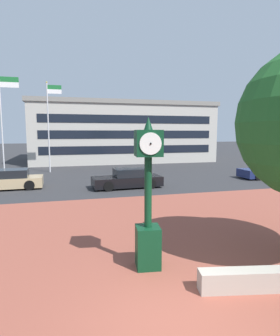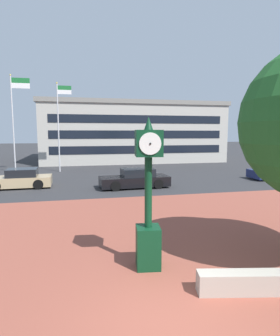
{
  "view_description": "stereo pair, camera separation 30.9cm",
  "coord_description": "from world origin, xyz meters",
  "px_view_note": "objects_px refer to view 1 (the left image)",
  "views": [
    {
      "loc": [
        -2.05,
        -4.68,
        3.65
      ],
      "look_at": [
        -0.22,
        2.25,
        2.75
      ],
      "focal_mm": 30.05,
      "sensor_mm": 36.0,
      "label": 1
    },
    {
      "loc": [
        -1.75,
        -4.75,
        3.65
      ],
      "look_at": [
        -0.22,
        2.25,
        2.75
      ],
      "focal_mm": 30.05,
      "sensor_mm": 36.0,
      "label": 2
    }
  ],
  "objects_px": {
    "flagpole_secondary": "(49,121)",
    "civic_building": "(118,132)",
    "car_street_far": "(266,171)",
    "car_street_mid": "(128,179)",
    "street_clock": "(148,202)",
    "flagpole_primary": "(3,115)",
    "car_street_near": "(10,180)"
  },
  "relations": [
    {
      "from": "car_street_far",
      "to": "flagpole_secondary",
      "type": "relative_size",
      "value": 0.51
    },
    {
      "from": "flagpole_primary",
      "to": "flagpole_secondary",
      "type": "xyz_separation_m",
      "value": [
        3.85,
        0.0,
        -0.49
      ]
    },
    {
      "from": "street_clock",
      "to": "flagpole_primary",
      "type": "height_order",
      "value": "flagpole_primary"
    },
    {
      "from": "car_street_far",
      "to": "civic_building",
      "type": "height_order",
      "value": "civic_building"
    },
    {
      "from": "street_clock",
      "to": "car_street_near",
      "type": "xyz_separation_m",
      "value": [
        -5.65,
        12.7,
        -1.25
      ]
    },
    {
      "from": "street_clock",
      "to": "car_street_mid",
      "type": "relative_size",
      "value": 0.87
    },
    {
      "from": "street_clock",
      "to": "flagpole_secondary",
      "type": "height_order",
      "value": "flagpole_secondary"
    },
    {
      "from": "car_street_far",
      "to": "civic_building",
      "type": "xyz_separation_m",
      "value": [
        -8.5,
        19.81,
        3.15
      ]
    },
    {
      "from": "flagpole_secondary",
      "to": "civic_building",
      "type": "bearing_deg",
      "value": 53.86
    },
    {
      "from": "street_clock",
      "to": "flagpole_primary",
      "type": "distance_m",
      "value": 21.83
    },
    {
      "from": "car_street_near",
      "to": "car_street_far",
      "type": "height_order",
      "value": "same"
    },
    {
      "from": "street_clock",
      "to": "civic_building",
      "type": "bearing_deg",
      "value": 88.11
    },
    {
      "from": "car_street_mid",
      "to": "flagpole_primary",
      "type": "xyz_separation_m",
      "value": [
        -9.18,
        9.17,
        4.6
      ]
    },
    {
      "from": "car_street_far",
      "to": "civic_building",
      "type": "bearing_deg",
      "value": 24.27
    },
    {
      "from": "car_street_near",
      "to": "flagpole_primary",
      "type": "height_order",
      "value": "flagpole_primary"
    },
    {
      "from": "street_clock",
      "to": "car_street_near",
      "type": "distance_m",
      "value": 13.95
    },
    {
      "from": "flagpole_primary",
      "to": "flagpole_secondary",
      "type": "relative_size",
      "value": 1.07
    },
    {
      "from": "flagpole_secondary",
      "to": "civic_building",
      "type": "xyz_separation_m",
      "value": [
        8.54,
        11.69,
        -0.96
      ]
    },
    {
      "from": "car_street_near",
      "to": "civic_building",
      "type": "bearing_deg",
      "value": -30.75
    },
    {
      "from": "car_street_mid",
      "to": "civic_building",
      "type": "distance_m",
      "value": 21.34
    },
    {
      "from": "flagpole_primary",
      "to": "car_street_near",
      "type": "bearing_deg",
      "value": -77.63
    },
    {
      "from": "car_street_mid",
      "to": "civic_building",
      "type": "height_order",
      "value": "civic_building"
    },
    {
      "from": "civic_building",
      "to": "car_street_mid",
      "type": "bearing_deg",
      "value": -98.74
    },
    {
      "from": "civic_building",
      "to": "flagpole_primary",
      "type": "bearing_deg",
      "value": -136.67
    },
    {
      "from": "car_street_near",
      "to": "car_street_far",
      "type": "relative_size",
      "value": 0.98
    },
    {
      "from": "car_street_mid",
      "to": "civic_building",
      "type": "bearing_deg",
      "value": -11.69
    },
    {
      "from": "car_street_mid",
      "to": "car_street_far",
      "type": "height_order",
      "value": "same"
    },
    {
      "from": "car_street_near",
      "to": "civic_building",
      "type": "height_order",
      "value": "civic_building"
    },
    {
      "from": "car_street_near",
      "to": "flagpole_primary",
      "type": "xyz_separation_m",
      "value": [
        -1.67,
        7.6,
        4.6
      ]
    },
    {
      "from": "car_street_far",
      "to": "street_clock",
      "type": "bearing_deg",
      "value": 132.92
    },
    {
      "from": "car_street_near",
      "to": "civic_building",
      "type": "distance_m",
      "value": 22.29
    },
    {
      "from": "flagpole_secondary",
      "to": "street_clock",
      "type": "bearing_deg",
      "value": -80.32
    }
  ]
}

